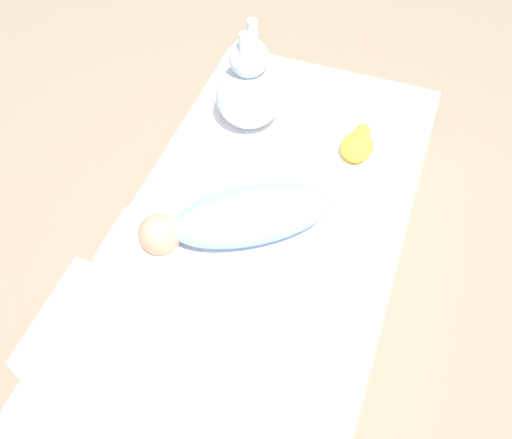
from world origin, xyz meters
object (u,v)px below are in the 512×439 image
Objects in this scene: turtle_plush at (358,144)px; bunny_plush at (249,89)px; swaddled_baby at (241,217)px; pillow at (105,335)px.

bunny_plush is at bearing 86.95° from turtle_plush.
pillow is (-0.45, 0.19, -0.02)m from swaddled_baby.
pillow is at bearing 176.50° from bunny_plush.
turtle_plush is (0.88, -0.43, -0.01)m from pillow.
pillow is at bearing 32.96° from swaddled_baby.
bunny_plush reaches higher than swaddled_baby.
pillow is 0.98m from turtle_plush.
bunny_plush reaches higher than pillow.
swaddled_baby is 1.62× the size of pillow.
bunny_plush is at bearing -106.52° from swaddled_baby.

